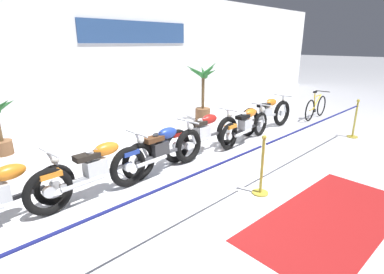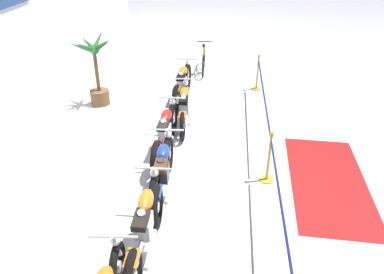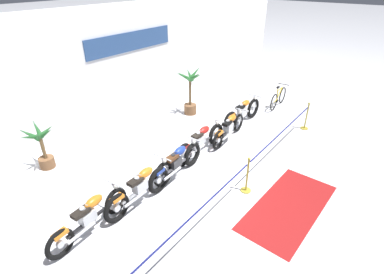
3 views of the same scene
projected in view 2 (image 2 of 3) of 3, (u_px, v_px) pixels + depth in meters
ground_plane at (198, 173)px, 7.30m from camera, size 120.00×120.00×0.00m
motorcycle_orange_1 at (145, 225)px, 5.36m from camera, size 2.39×0.62×0.95m
motorcycle_blue_2 at (163, 173)px, 6.50m from camera, size 2.31×0.62×0.95m
motorcycle_red_3 at (165, 133)px, 7.76m from camera, size 2.42×0.62×0.95m
motorcycle_orange_4 at (184, 107)px, 8.92m from camera, size 2.20×0.62×0.91m
motorcycle_orange_5 at (182, 85)px, 10.08m from camera, size 2.44×0.62×0.98m
bicycle at (204, 60)px, 12.25m from camera, size 1.73×0.48×0.96m
potted_palm_left_of_row at (96, 71)px, 9.72m from camera, size 1.17×1.13×1.94m
stanchion_far_left at (276, 189)px, 5.68m from camera, size 8.98×0.28×1.05m
stanchion_mid_left at (268, 164)px, 6.94m from camera, size 0.28×0.28×1.05m
stanchion_mid_right at (257, 78)px, 10.91m from camera, size 0.28×0.28×1.05m
floor_banner at (328, 181)px, 7.08m from camera, size 3.16×1.52×0.01m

